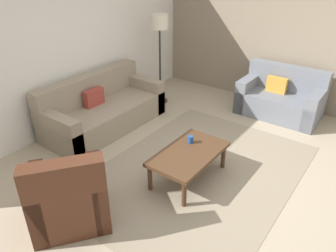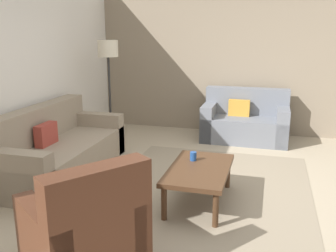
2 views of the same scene
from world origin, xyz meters
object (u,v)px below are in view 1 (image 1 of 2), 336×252
couch_loveseat (281,99)px  armchair_leather (69,200)px  cup (191,139)px  lamp_standing (160,31)px  couch_main (101,110)px  coffee_table (189,155)px

couch_loveseat → armchair_leather: bearing=167.5°
cup → lamp_standing: (1.58, 1.74, 0.95)m
couch_loveseat → armchair_leather: (-4.11, 0.91, 0.00)m
cup → couch_main: bearing=85.3°
couch_main → armchair_leather: bearing=-141.8°
couch_main → lamp_standing: bearing=-7.6°
couch_main → lamp_standing: size_ratio=1.25×
couch_main → armchair_leather: 2.31m
couch_loveseat → lamp_standing: (-0.87, 2.15, 1.10)m
couch_main → lamp_standing: 1.82m
coffee_table → lamp_standing: 2.78m
couch_loveseat → cup: size_ratio=14.32×
couch_main → cup: 1.94m
coffee_table → lamp_standing: bearing=45.9°
couch_main → coffee_table: (-0.37, -2.04, 0.06)m
armchair_leather → lamp_standing: size_ratio=0.65×
couch_loveseat → coffee_table: (-2.66, 0.30, 0.05)m
couch_loveseat → coffee_table: bearing=173.6°
couch_loveseat → armchair_leather: armchair_leather is taller
cup → couch_loveseat: bearing=-9.6°
couch_main → cup: bearing=-94.7°
couch_loveseat → lamp_standing: size_ratio=0.84×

